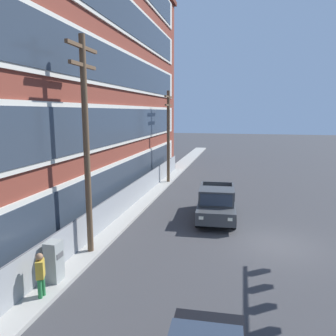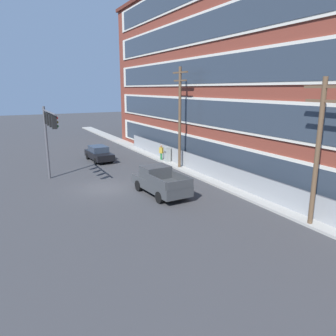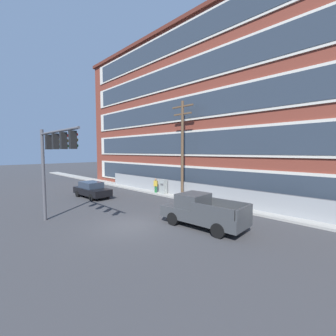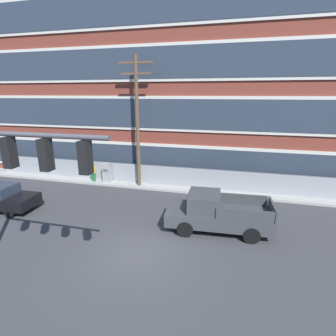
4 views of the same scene
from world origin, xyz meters
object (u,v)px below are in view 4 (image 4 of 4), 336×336
at_px(pickup_truck_dark_grey, 216,213).
at_px(electrical_cabinet, 107,174).
at_px(traffic_signal_mast, 0,173).
at_px(pedestrian_near_cabinet, 93,171).
at_px(utility_pole_near_corner, 137,118).

distance_m(pickup_truck_dark_grey, electrical_cabinet, 10.14).
bearing_deg(traffic_signal_mast, electrical_cabinet, 102.63).
distance_m(traffic_signal_mast, pedestrian_near_cabinet, 12.44).
height_order(pickup_truck_dark_grey, pedestrian_near_cabinet, pickup_truck_dark_grey).
bearing_deg(traffic_signal_mast, pickup_truck_dark_grey, 46.07).
bearing_deg(pickup_truck_dark_grey, traffic_signal_mast, -133.93).
distance_m(electrical_cabinet, pedestrian_near_cabinet, 1.08).
bearing_deg(pickup_truck_dark_grey, electrical_cabinet, 149.46).
bearing_deg(pedestrian_near_cabinet, pickup_truck_dark_grey, -27.00).
relative_size(traffic_signal_mast, electrical_cabinet, 3.64).
bearing_deg(pedestrian_near_cabinet, electrical_cabinet, 8.68).
height_order(utility_pole_near_corner, electrical_cabinet, utility_pole_near_corner).
bearing_deg(utility_pole_near_corner, pickup_truck_dark_grey, -39.82).
xyz_separation_m(electrical_cabinet, pedestrian_near_cabinet, (-1.06, -0.16, 0.15)).
relative_size(utility_pole_near_corner, electrical_cabinet, 5.63).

